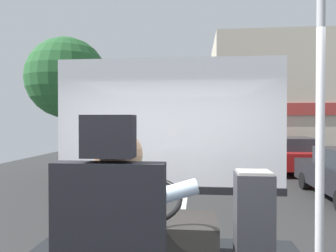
{
  "coord_description": "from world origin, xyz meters",
  "views": [
    {
      "loc": [
        0.31,
        -1.7,
        2.01
      ],
      "look_at": [
        0.02,
        1.38,
        1.96
      ],
      "focal_mm": 32.68,
      "sensor_mm": 36.0,
      "label": 1
    }
  ],
  "objects_px": {
    "bus_driver": "(122,231)",
    "parked_car_white": "(264,144)",
    "handrail_pole": "(320,175)",
    "steering_console": "(155,238)",
    "parked_car_red": "(290,153)",
    "fare_box": "(253,229)"
  },
  "relations": [
    {
      "from": "handrail_pole",
      "to": "parked_car_red",
      "type": "xyz_separation_m",
      "value": [
        3.17,
        11.23,
        -1.02
      ]
    },
    {
      "from": "parked_car_red",
      "to": "parked_car_white",
      "type": "xyz_separation_m",
      "value": [
        0.19,
        5.72,
        -0.02
      ]
    },
    {
      "from": "fare_box",
      "to": "parked_car_white",
      "type": "height_order",
      "value": "fare_box"
    },
    {
      "from": "steering_console",
      "to": "fare_box",
      "type": "relative_size",
      "value": 1.25
    },
    {
      "from": "bus_driver",
      "to": "parked_car_white",
      "type": "distance_m",
      "value": 17.72
    },
    {
      "from": "bus_driver",
      "to": "steering_console",
      "type": "distance_m",
      "value": 1.28
    },
    {
      "from": "handrail_pole",
      "to": "parked_car_white",
      "type": "xyz_separation_m",
      "value": [
        3.36,
        16.95,
        -1.04
      ]
    },
    {
      "from": "bus_driver",
      "to": "parked_car_white",
      "type": "xyz_separation_m",
      "value": [
        4.37,
        17.16,
        -0.77
      ]
    },
    {
      "from": "steering_console",
      "to": "parked_car_red",
      "type": "relative_size",
      "value": 0.26
    },
    {
      "from": "handrail_pole",
      "to": "fare_box",
      "type": "height_order",
      "value": "handrail_pole"
    },
    {
      "from": "handrail_pole",
      "to": "parked_car_red",
      "type": "relative_size",
      "value": 0.45
    },
    {
      "from": "handrail_pole",
      "to": "fare_box",
      "type": "relative_size",
      "value": 2.21
    },
    {
      "from": "parked_car_red",
      "to": "fare_box",
      "type": "bearing_deg",
      "value": -107.79
    },
    {
      "from": "fare_box",
      "to": "bus_driver",
      "type": "bearing_deg",
      "value": -132.2
    },
    {
      "from": "bus_driver",
      "to": "handrail_pole",
      "type": "distance_m",
      "value": 1.07
    },
    {
      "from": "fare_box",
      "to": "parked_car_red",
      "type": "relative_size",
      "value": 0.21
    },
    {
      "from": "bus_driver",
      "to": "parked_car_white",
      "type": "bearing_deg",
      "value": 75.7
    },
    {
      "from": "steering_console",
      "to": "parked_car_red",
      "type": "distance_m",
      "value": 11.09
    },
    {
      "from": "steering_console",
      "to": "bus_driver",
      "type": "bearing_deg",
      "value": -90.0
    },
    {
      "from": "bus_driver",
      "to": "fare_box",
      "type": "xyz_separation_m",
      "value": [
        0.8,
        0.88,
        -0.27
      ]
    },
    {
      "from": "steering_console",
      "to": "parked_car_white",
      "type": "bearing_deg",
      "value": 74.69
    },
    {
      "from": "steering_console",
      "to": "handrail_pole",
      "type": "bearing_deg",
      "value": -43.74
    }
  ]
}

